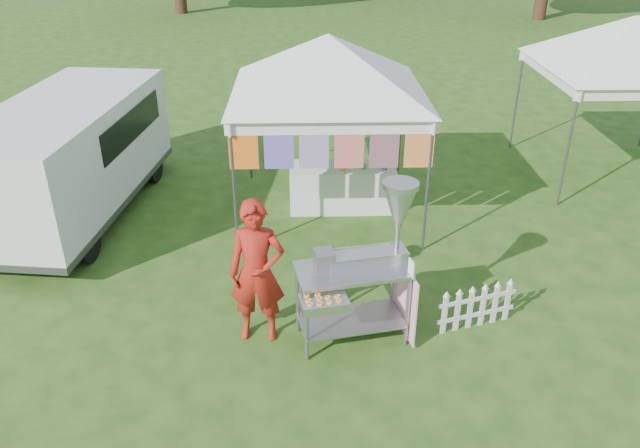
{
  "coord_description": "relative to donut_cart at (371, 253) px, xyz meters",
  "views": [
    {
      "loc": [
        -0.38,
        -6.22,
        4.87
      ],
      "look_at": [
        -0.2,
        0.89,
        1.1
      ],
      "focal_mm": 35.0,
      "sensor_mm": 36.0,
      "label": 1
    }
  ],
  "objects": [
    {
      "name": "ground",
      "position": [
        -0.37,
        0.03,
        -1.2
      ],
      "size": [
        120.0,
        120.0,
        0.0
      ],
      "primitive_type": "plane",
      "color": "#274A15",
      "rests_on": "ground"
    },
    {
      "name": "canopy_main",
      "position": [
        -0.37,
        3.52,
        1.79
      ],
      "size": [
        4.24,
        4.24,
        3.45
      ],
      "color": "#59595E",
      "rests_on": "ground"
    },
    {
      "name": "canopy_right",
      "position": [
        5.13,
        5.02,
        1.8
      ],
      "size": [
        4.24,
        4.24,
        3.45
      ],
      "color": "#59595E",
      "rests_on": "ground"
    },
    {
      "name": "donut_cart",
      "position": [
        0.0,
        0.0,
        0.0
      ],
      "size": [
        1.48,
        1.25,
        2.03
      ],
      "rotation": [
        0.0,
        0.0,
        0.2
      ],
      "color": "gray",
      "rests_on": "ground"
    },
    {
      "name": "vendor",
      "position": [
        -1.33,
        0.05,
        -0.28
      ],
      "size": [
        0.69,
        0.47,
        1.84
      ],
      "primitive_type": "imported",
      "rotation": [
        0.0,
        0.0,
        -0.05
      ],
      "color": "#A11E13",
      "rests_on": "ground"
    },
    {
      "name": "cargo_van",
      "position": [
        -4.63,
        3.61,
        -0.15
      ],
      "size": [
        2.43,
        4.86,
        1.94
      ],
      "rotation": [
        0.0,
        0.0,
        -0.12
      ],
      "color": "silver",
      "rests_on": "ground"
    },
    {
      "name": "picket_fence",
      "position": [
        1.38,
        0.16,
        -0.91
      ],
      "size": [
        1.04,
        0.34,
        0.56
      ],
      "rotation": [
        0.0,
        0.0,
        0.29
      ],
      "color": "silver",
      "rests_on": "ground"
    },
    {
      "name": "display_table",
      "position": [
        -0.11,
        3.61,
        -0.81
      ],
      "size": [
        1.8,
        0.7,
        0.77
      ],
      "primitive_type": "cube",
      "color": "white",
      "rests_on": "ground"
    }
  ]
}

